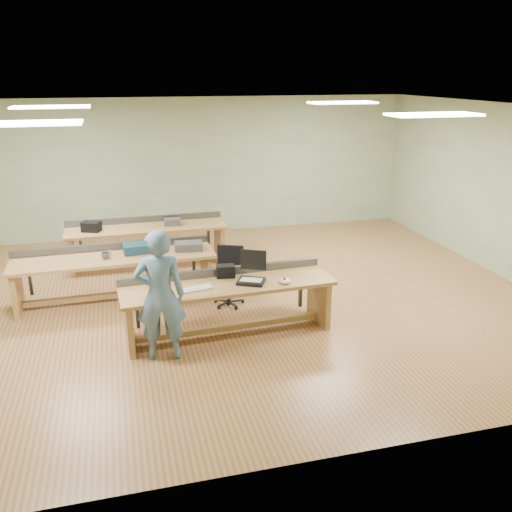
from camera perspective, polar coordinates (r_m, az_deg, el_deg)
name	(u,v)px	position (r m, az deg, el deg)	size (l,w,h in m)	color
floor	(227,299)	(8.84, -3.08, -4.52)	(10.00, 10.00, 0.00)	#A5653E
ceiling	(223,108)	(8.14, -3.46, 15.26)	(10.00, 10.00, 0.00)	silver
wall_back	(189,167)	(12.23, -7.04, 9.27)	(10.00, 0.04, 3.00)	#9DB388
wall_front	(318,317)	(4.72, 6.54, -6.42)	(10.00, 0.04, 3.00)	#9DB388
wall_right	(504,192)	(10.53, 24.66, 6.15)	(0.04, 8.00, 3.00)	#9DB388
fluor_panels	(223,110)	(8.14, -3.45, 15.05)	(6.20, 3.50, 0.03)	white
workbench_front	(228,296)	(7.54, -3.00, -4.19)	(2.97, 0.94, 0.86)	#B2804B
workbench_mid	(115,267)	(8.89, -14.63, -1.11)	(3.16, 0.93, 0.86)	#B2804B
workbench_back	(147,236)	(10.44, -11.38, 2.08)	(2.97, 0.84, 0.86)	#B2804B
person	(160,296)	(6.85, -10.07, -4.12)	(0.63, 0.41, 1.73)	slate
laptop_base	(251,281)	(7.45, -0.51, -2.69)	(0.36, 0.30, 0.04)	black
laptop_screen	(253,260)	(7.49, -0.27, -0.40)	(0.36, 0.02, 0.29)	black
keyboard	(195,289)	(7.25, -6.43, -3.49)	(0.46, 0.15, 0.03)	beige
trackball_mouse	(285,281)	(7.44, 3.09, -2.61)	(0.15, 0.17, 0.07)	white
camera_bag	(226,271)	(7.64, -3.23, -1.60)	(0.26, 0.16, 0.17)	black
task_chair	(229,284)	(8.55, -2.86, -2.92)	(0.65, 0.65, 0.92)	black
parts_bin_teal	(136,248)	(8.88, -12.52, 0.79)	(0.40, 0.30, 0.14)	#12323D
parts_bin_grey	(188,246)	(8.89, -7.12, 1.05)	(0.45, 0.28, 0.12)	#3B3B3E
mug	(105,256)	(8.71, -15.57, 0.04)	(0.12, 0.12, 0.10)	#3B3B3E
drinks_can	(109,254)	(8.72, -15.19, 0.18)	(0.07, 0.07, 0.12)	#BABBBF
storage_box_back	(91,227)	(10.27, -16.95, 2.98)	(0.31, 0.22, 0.18)	black
tray_back	(173,222)	(10.37, -8.77, 3.57)	(0.31, 0.23, 0.12)	#3B3B3E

